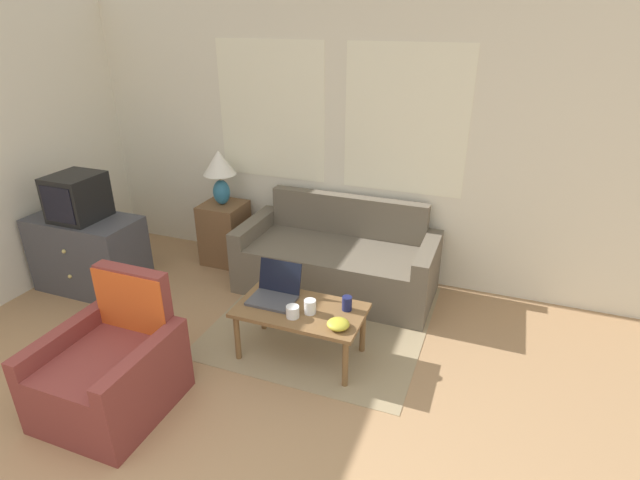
# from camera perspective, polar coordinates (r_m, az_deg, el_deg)

# --- Properties ---
(wall_back) EXTENTS (6.24, 0.06, 2.60)m
(wall_back) POSITION_cam_1_polar(r_m,az_deg,el_deg) (4.78, 2.65, 11.10)
(wall_back) COLOR silver
(wall_back) RESTS_ON ground_plane
(rug) EXTENTS (1.72, 1.78, 0.01)m
(rug) POSITION_cam_1_polar(r_m,az_deg,el_deg) (4.36, 0.51, -9.03)
(rug) COLOR #9E8966
(rug) RESTS_ON ground_plane
(couch) EXTENTS (1.82, 0.81, 0.84)m
(couch) POSITION_cam_1_polar(r_m,az_deg,el_deg) (4.72, 2.06, -2.48)
(couch) COLOR #665B4C
(couch) RESTS_ON ground_plane
(armchair) EXTENTS (0.74, 0.79, 0.88)m
(armchair) POSITION_cam_1_polar(r_m,az_deg,el_deg) (3.66, -22.49, -13.59)
(armchair) COLOR brown
(armchair) RESTS_ON ground_plane
(tv_dresser) EXTENTS (1.01, 0.54, 0.72)m
(tv_dresser) POSITION_cam_1_polar(r_m,az_deg,el_deg) (5.15, -24.86, -1.44)
(tv_dresser) COLOR #424247
(tv_dresser) RESTS_ON ground_plane
(television) EXTENTS (0.40, 0.44, 0.41)m
(television) POSITION_cam_1_polar(r_m,az_deg,el_deg) (4.95, -26.03, 4.43)
(television) COLOR black
(television) RESTS_ON tv_dresser
(side_table) EXTENTS (0.42, 0.42, 0.64)m
(side_table) POSITION_cam_1_polar(r_m,az_deg,el_deg) (5.30, -10.80, 0.82)
(side_table) COLOR brown
(side_table) RESTS_ON ground_plane
(table_lamp) EXTENTS (0.33, 0.33, 0.55)m
(table_lamp) POSITION_cam_1_polar(r_m,az_deg,el_deg) (5.07, -11.41, 7.93)
(table_lamp) COLOR teal
(table_lamp) RESTS_ON side_table
(coffee_table) EXTENTS (0.95, 0.53, 0.42)m
(coffee_table) POSITION_cam_1_polar(r_m,az_deg,el_deg) (3.76, -2.26, -8.46)
(coffee_table) COLOR brown
(coffee_table) RESTS_ON ground_plane
(laptop) EXTENTS (0.34, 0.32, 0.26)m
(laptop) POSITION_cam_1_polar(r_m,az_deg,el_deg) (3.84, -5.16, -5.86)
(laptop) COLOR #47474C
(laptop) RESTS_ON coffee_table
(cup_navy) EXTENTS (0.09, 0.09, 0.11)m
(cup_navy) POSITION_cam_1_polar(r_m,az_deg,el_deg) (3.65, -1.15, -7.62)
(cup_navy) COLOR white
(cup_navy) RESTS_ON coffee_table
(cup_yellow) EXTENTS (0.07, 0.07, 0.11)m
(cup_yellow) POSITION_cam_1_polar(r_m,az_deg,el_deg) (3.69, 3.10, -7.25)
(cup_yellow) COLOR #191E4C
(cup_yellow) RESTS_ON coffee_table
(cup_white) EXTENTS (0.10, 0.10, 0.09)m
(cup_white) POSITION_cam_1_polar(r_m,az_deg,el_deg) (3.62, -3.14, -8.18)
(cup_white) COLOR white
(cup_white) RESTS_ON coffee_table
(snack_bowl) EXTENTS (0.16, 0.16, 0.06)m
(snack_bowl) POSITION_cam_1_polar(r_m,az_deg,el_deg) (3.51, 2.09, -9.58)
(snack_bowl) COLOR gold
(snack_bowl) RESTS_ON coffee_table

